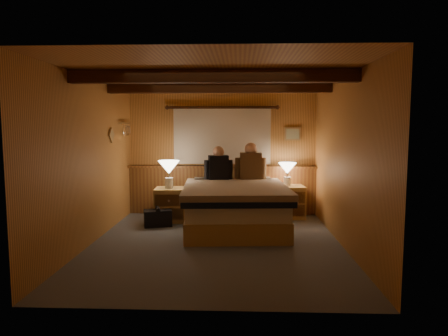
# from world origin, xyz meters

# --- Properties ---
(floor) EXTENTS (4.20, 4.20, 0.00)m
(floor) POSITION_xyz_m (0.00, 0.00, 0.00)
(floor) COLOR slate
(floor) RESTS_ON ground
(ceiling) EXTENTS (4.20, 4.20, 0.00)m
(ceiling) POSITION_xyz_m (0.00, 0.00, 2.40)
(ceiling) COLOR #DEA153
(ceiling) RESTS_ON wall_back
(wall_back) EXTENTS (3.60, 0.00, 3.60)m
(wall_back) POSITION_xyz_m (0.00, 2.10, 1.20)
(wall_back) COLOR #DB9B4E
(wall_back) RESTS_ON floor
(wall_left) EXTENTS (0.00, 4.20, 4.20)m
(wall_left) POSITION_xyz_m (-1.80, 0.00, 1.20)
(wall_left) COLOR #DB9B4E
(wall_left) RESTS_ON floor
(wall_right) EXTENTS (0.00, 4.20, 4.20)m
(wall_right) POSITION_xyz_m (1.80, 0.00, 1.20)
(wall_right) COLOR #DB9B4E
(wall_right) RESTS_ON floor
(wall_front) EXTENTS (3.60, 0.00, 3.60)m
(wall_front) POSITION_xyz_m (0.00, -2.10, 1.20)
(wall_front) COLOR #DB9B4E
(wall_front) RESTS_ON floor
(wainscot) EXTENTS (3.60, 0.23, 0.94)m
(wainscot) POSITION_xyz_m (0.00, 2.04, 0.49)
(wainscot) COLOR brown
(wainscot) RESTS_ON wall_back
(curtain_window) EXTENTS (2.18, 0.09, 1.11)m
(curtain_window) POSITION_xyz_m (0.00, 2.03, 1.52)
(curtain_window) COLOR #412510
(curtain_window) RESTS_ON wall_back
(ceiling_beams) EXTENTS (3.60, 1.65, 0.16)m
(ceiling_beams) POSITION_xyz_m (0.00, 0.15, 2.31)
(ceiling_beams) COLOR #412510
(ceiling_beams) RESTS_ON ceiling
(coat_rail) EXTENTS (0.05, 0.55, 0.24)m
(coat_rail) POSITION_xyz_m (-1.72, 1.58, 1.67)
(coat_rail) COLOR white
(coat_rail) RESTS_ON wall_left
(framed_print) EXTENTS (0.30, 0.04, 0.25)m
(framed_print) POSITION_xyz_m (1.35, 2.08, 1.55)
(framed_print) COLOR tan
(framed_print) RESTS_ON wall_back
(bed) EXTENTS (1.79, 2.25, 0.73)m
(bed) POSITION_xyz_m (0.26, 0.91, 0.38)
(bed) COLOR tan
(bed) RESTS_ON floor
(nightstand_left) EXTENTS (0.57, 0.52, 0.60)m
(nightstand_left) POSITION_xyz_m (-0.90, 1.37, 0.30)
(nightstand_left) COLOR tan
(nightstand_left) RESTS_ON floor
(nightstand_right) EXTENTS (0.58, 0.53, 0.60)m
(nightstand_right) POSITION_xyz_m (1.26, 1.73, 0.30)
(nightstand_right) COLOR tan
(nightstand_right) RESTS_ON floor
(lamp_left) EXTENTS (0.38, 0.38, 0.50)m
(lamp_left) POSITION_xyz_m (-0.91, 1.35, 0.94)
(lamp_left) COLOR silver
(lamp_left) RESTS_ON nightstand_left
(lamp_right) EXTENTS (0.33, 0.33, 0.43)m
(lamp_right) POSITION_xyz_m (1.22, 1.71, 0.90)
(lamp_right) COLOR silver
(lamp_right) RESTS_ON nightstand_right
(person_left) EXTENTS (0.52, 0.26, 0.63)m
(person_left) POSITION_xyz_m (-0.05, 1.59, 0.98)
(person_left) COLOR black
(person_left) RESTS_ON bed
(person_right) EXTENTS (0.57, 0.24, 0.70)m
(person_right) POSITION_xyz_m (0.54, 1.67, 1.00)
(person_right) COLOR #513820
(person_right) RESTS_ON bed
(duffel_bag) EXTENTS (0.52, 0.39, 0.33)m
(duffel_bag) POSITION_xyz_m (-1.05, 1.01, 0.14)
(duffel_bag) COLOR black
(duffel_bag) RESTS_ON floor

